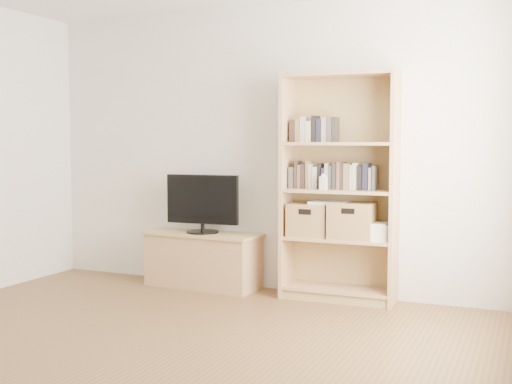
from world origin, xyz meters
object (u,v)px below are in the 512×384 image
Objects in this scene: bookshelf at (339,187)px; laptop at (329,203)px; baby_monitor at (323,183)px; basket_left at (309,220)px; tv_stand at (203,261)px; basket_right at (352,220)px; television at (202,203)px.

laptop is at bearing -173.04° from bookshelf.
baby_monitor reaches higher than basket_left.
bookshelf reaches higher than basket_left.
tv_stand is 3.28× the size of laptop.
tv_stand is at bearing 177.51° from basket_left.
baby_monitor is (1.20, -0.09, 0.77)m from tv_stand.
baby_monitor is 0.20m from laptop.
television is at bearing 179.34° from basket_right.
baby_monitor is at bearing -135.00° from bookshelf.
bookshelf is at bearing -0.58° from basket_left.
bookshelf is 1.32m from television.
television is 1.43m from basket_right.
baby_monitor is at bearing -0.26° from tv_stand.
laptop is at bearing 81.51° from baby_monitor.
basket_left is (1.05, 0.01, -0.10)m from television.
basket_left is (-0.26, -0.01, -0.29)m from bookshelf.
bookshelf is 17.35× the size of baby_monitor.
tv_stand is 3.09× the size of basket_left.
bookshelf is at bearing 4.95° from tv_stand.
basket_left is 0.24m from laptop.
television is 2.18× the size of laptop.
bookshelf reaches higher than basket_right.
television reaches higher than basket_left.
baby_monitor is (1.20, -0.09, 0.22)m from television.
bookshelf is 0.39m from basket_left.
baby_monitor reaches higher than television.
basket_right is (0.23, 0.11, -0.32)m from baby_monitor.
basket_right is 0.25m from laptop.
laptop is at bearing -3.27° from basket_left.
television is 2.05× the size of basket_left.
bookshelf is 5.66× the size of basket_left.
television is at bearing -176.19° from tv_stand.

